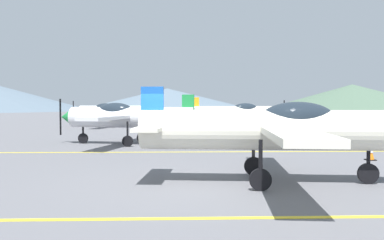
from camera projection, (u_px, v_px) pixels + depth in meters
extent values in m
plane|color=slate|center=(169.00, 182.00, 11.49)|extent=(400.00, 400.00, 0.00)
cube|color=yellow|center=(165.00, 219.00, 7.78)|extent=(80.00, 0.16, 0.01)
cube|color=yellow|center=(173.00, 152.00, 18.56)|extent=(80.00, 0.16, 0.01)
cylinder|color=silver|center=(264.00, 130.00, 11.35)|extent=(7.02, 1.84, 1.12)
ellipsoid|color=#1E2833|center=(298.00, 118.00, 11.27)|extent=(2.13, 1.13, 0.92)
cube|color=silver|center=(279.00, 128.00, 11.31)|extent=(2.06, 9.05, 0.16)
cube|color=silver|center=(152.00, 128.00, 11.57)|extent=(0.99, 2.72, 0.10)
cube|color=blue|center=(152.00, 108.00, 11.55)|extent=(0.65, 0.19, 1.23)
cylinder|color=black|center=(368.00, 155.00, 11.17)|extent=(0.10, 0.10, 1.03)
cylinder|color=black|center=(368.00, 174.00, 11.19)|extent=(0.58, 0.18, 0.57)
cylinder|color=black|center=(261.00, 160.00, 10.27)|extent=(0.10, 0.10, 1.03)
cylinder|color=black|center=(260.00, 180.00, 10.29)|extent=(0.58, 0.18, 0.57)
cylinder|color=black|center=(253.00, 150.00, 12.51)|extent=(0.10, 0.10, 1.03)
cylinder|color=black|center=(253.00, 166.00, 12.53)|extent=(0.58, 0.18, 0.57)
cylinder|color=silver|center=(131.00, 117.00, 22.00)|extent=(7.01, 2.75, 1.12)
cone|color=#1E8C3F|center=(67.00, 117.00, 22.79)|extent=(0.92, 1.10, 0.95)
cube|color=black|center=(60.00, 117.00, 22.87)|extent=(0.07, 0.13, 2.04)
ellipsoid|color=#1E2833|center=(115.00, 111.00, 22.17)|extent=(2.20, 1.38, 0.92)
cube|color=silver|center=(124.00, 116.00, 22.08)|extent=(3.23, 8.99, 0.16)
cube|color=silver|center=(188.00, 117.00, 21.34)|extent=(1.33, 2.75, 0.10)
cube|color=#1E8C3F|center=(188.00, 106.00, 21.32)|extent=(0.65, 0.27, 1.23)
cylinder|color=black|center=(83.00, 129.00, 22.61)|extent=(0.10, 0.10, 1.03)
cylinder|color=black|center=(83.00, 138.00, 22.63)|extent=(0.58, 0.26, 0.57)
cylinder|color=black|center=(142.00, 129.00, 23.08)|extent=(0.10, 0.10, 1.03)
cylinder|color=black|center=(142.00, 138.00, 23.10)|extent=(0.58, 0.26, 0.57)
cylinder|color=black|center=(128.00, 131.00, 20.89)|extent=(0.10, 0.10, 1.03)
cylinder|color=black|center=(128.00, 141.00, 20.91)|extent=(0.58, 0.26, 0.57)
cylinder|color=silver|center=(234.00, 113.00, 31.12)|extent=(7.02, 2.70, 1.12)
cone|color=#F2A519|center=(279.00, 113.00, 32.13)|extent=(0.92, 1.09, 0.95)
cube|color=black|center=(284.00, 113.00, 32.24)|extent=(0.07, 0.13, 2.04)
ellipsoid|color=#1E2833|center=(245.00, 109.00, 31.35)|extent=(2.20, 1.37, 0.92)
cube|color=silver|center=(239.00, 113.00, 31.23)|extent=(3.17, 9.00, 0.16)
cube|color=silver|center=(195.00, 113.00, 30.29)|extent=(1.31, 2.75, 0.10)
cube|color=#F2A519|center=(195.00, 106.00, 30.27)|extent=(0.65, 0.27, 1.23)
cylinder|color=black|center=(268.00, 122.00, 31.90)|extent=(0.10, 0.10, 1.03)
cylinder|color=black|center=(268.00, 128.00, 31.92)|extent=(0.58, 0.25, 0.57)
cylinder|color=black|center=(237.00, 123.00, 30.02)|extent=(0.10, 0.10, 1.03)
cylinder|color=black|center=(237.00, 130.00, 30.04)|extent=(0.58, 0.25, 0.57)
cylinder|color=black|center=(227.00, 122.00, 32.18)|extent=(0.10, 0.10, 1.03)
cylinder|color=black|center=(227.00, 128.00, 32.20)|extent=(0.58, 0.25, 0.57)
cylinder|color=white|center=(114.00, 112.00, 38.89)|extent=(7.02, 2.61, 1.12)
cone|color=red|center=(77.00, 111.00, 39.60)|extent=(0.91, 1.09, 0.95)
cube|color=black|center=(73.00, 111.00, 39.68)|extent=(0.07, 0.13, 2.04)
ellipsoid|color=#1E2833|center=(105.00, 108.00, 39.05)|extent=(2.19, 1.34, 0.92)
cube|color=white|center=(110.00, 111.00, 38.96)|extent=(3.05, 9.01, 0.16)
cube|color=white|center=(146.00, 111.00, 38.30)|extent=(1.28, 2.75, 0.10)
cube|color=red|center=(146.00, 105.00, 38.28)|extent=(0.65, 0.26, 1.23)
cylinder|color=black|center=(87.00, 118.00, 39.45)|extent=(0.10, 0.10, 1.03)
cylinder|color=black|center=(87.00, 124.00, 39.47)|extent=(0.58, 0.24, 0.57)
cylinder|color=black|center=(120.00, 118.00, 39.98)|extent=(0.10, 0.10, 1.03)
cylinder|color=black|center=(121.00, 123.00, 40.00)|extent=(0.58, 0.24, 0.57)
cylinder|color=black|center=(112.00, 119.00, 37.78)|extent=(0.10, 0.10, 1.03)
cylinder|color=black|center=(112.00, 125.00, 37.80)|extent=(0.58, 0.24, 0.57)
cube|color=white|center=(214.00, 118.00, 44.98)|extent=(4.63, 2.92, 0.75)
cube|color=black|center=(213.00, 112.00, 44.99)|extent=(2.75, 2.19, 0.55)
cylinder|color=black|center=(226.00, 121.00, 43.77)|extent=(0.68, 0.39, 0.64)
cylinder|color=black|center=(228.00, 121.00, 45.52)|extent=(0.68, 0.39, 0.64)
cylinder|color=black|center=(200.00, 121.00, 44.47)|extent=(0.68, 0.39, 0.64)
cylinder|color=black|center=(204.00, 120.00, 46.21)|extent=(0.68, 0.39, 0.64)
cube|color=black|center=(370.00, 160.00, 15.88)|extent=(0.36, 0.36, 0.04)
cone|color=orange|center=(370.00, 152.00, 15.87)|extent=(0.29, 0.29, 0.55)
cylinder|color=white|center=(370.00, 152.00, 15.87)|extent=(0.20, 0.20, 0.08)
cone|color=slate|center=(167.00, 99.00, 163.98)|extent=(69.48, 69.48, 8.49)
cone|color=#4C6651|center=(352.00, 97.00, 152.86)|extent=(67.62, 67.62, 9.59)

